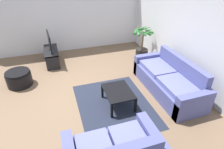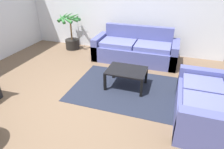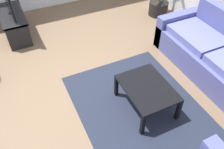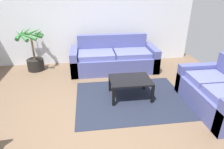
# 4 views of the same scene
# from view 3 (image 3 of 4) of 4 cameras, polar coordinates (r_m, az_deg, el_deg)

# --- Properties ---
(ground_plane) EXTENTS (6.60, 6.60, 0.00)m
(ground_plane) POSITION_cam_3_polar(r_m,az_deg,el_deg) (3.74, -9.11, -3.76)
(ground_plane) COLOR brown
(couch_main) EXTENTS (2.26, 0.90, 0.90)m
(couch_main) POSITION_cam_3_polar(r_m,az_deg,el_deg) (4.17, 24.70, 3.61)
(couch_main) COLOR #4C518C
(couch_main) RESTS_ON ground
(tv_stand) EXTENTS (1.10, 0.45, 0.49)m
(tv_stand) POSITION_cam_3_polar(r_m,az_deg,el_deg) (5.14, -22.96, 12.02)
(tv_stand) COLOR black
(tv_stand) RESTS_ON ground
(coffee_table) EXTENTS (0.82, 0.62, 0.40)m
(coffee_table) POSITION_cam_3_polar(r_m,az_deg,el_deg) (3.26, 8.60, -3.71)
(coffee_table) COLOR black
(coffee_table) RESTS_ON ground
(area_rug) EXTENTS (2.20, 1.70, 0.01)m
(area_rug) POSITION_cam_3_polar(r_m,az_deg,el_deg) (3.47, 6.60, -8.13)
(area_rug) COLOR #1E2333
(area_rug) RESTS_ON ground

